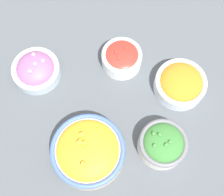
{
  "coord_description": "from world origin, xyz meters",
  "views": [
    {
      "loc": [
        0.11,
        0.27,
        0.79
      ],
      "look_at": [
        0.0,
        0.0,
        0.03
      ],
      "focal_mm": 50.0,
      "sensor_mm": 36.0,
      "label": 1
    }
  ],
  "objects_px": {
    "bowl_red_onion": "(36,70)",
    "bowl_carrots": "(180,83)",
    "bowl_broccoli": "(163,144)",
    "bowl_squash": "(88,151)",
    "bowl_cherry_tomatoes": "(122,58)"
  },
  "relations": [
    {
      "from": "bowl_broccoli",
      "to": "bowl_squash",
      "type": "distance_m",
      "value": 0.18
    },
    {
      "from": "bowl_cherry_tomatoes",
      "to": "bowl_red_onion",
      "type": "bearing_deg",
      "value": -14.22
    },
    {
      "from": "bowl_broccoli",
      "to": "bowl_red_onion",
      "type": "bearing_deg",
      "value": -54.43
    },
    {
      "from": "bowl_broccoli",
      "to": "bowl_squash",
      "type": "relative_size",
      "value": 0.66
    },
    {
      "from": "bowl_red_onion",
      "to": "bowl_cherry_tomatoes",
      "type": "relative_size",
      "value": 1.17
    },
    {
      "from": "bowl_broccoli",
      "to": "bowl_cherry_tomatoes",
      "type": "height_order",
      "value": "bowl_broccoli"
    },
    {
      "from": "bowl_broccoli",
      "to": "bowl_red_onion",
      "type": "xyz_separation_m",
      "value": [
        0.23,
        -0.32,
        -0.01
      ]
    },
    {
      "from": "bowl_squash",
      "to": "bowl_cherry_tomatoes",
      "type": "xyz_separation_m",
      "value": [
        -0.18,
        -0.21,
        -0.0
      ]
    },
    {
      "from": "bowl_broccoli",
      "to": "bowl_carrots",
      "type": "xyz_separation_m",
      "value": [
        -0.12,
        -0.13,
        -0.0
      ]
    },
    {
      "from": "bowl_squash",
      "to": "bowl_cherry_tomatoes",
      "type": "relative_size",
      "value": 1.64
    },
    {
      "from": "bowl_cherry_tomatoes",
      "to": "bowl_carrots",
      "type": "relative_size",
      "value": 0.81
    },
    {
      "from": "bowl_squash",
      "to": "bowl_red_onion",
      "type": "height_order",
      "value": "bowl_squash"
    },
    {
      "from": "bowl_squash",
      "to": "bowl_cherry_tomatoes",
      "type": "distance_m",
      "value": 0.27
    },
    {
      "from": "bowl_broccoli",
      "to": "bowl_red_onion",
      "type": "height_order",
      "value": "bowl_broccoli"
    },
    {
      "from": "bowl_red_onion",
      "to": "bowl_carrots",
      "type": "bearing_deg",
      "value": 151.27
    }
  ]
}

